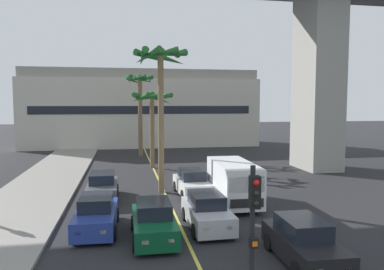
# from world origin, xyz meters

# --- Properties ---
(lane_stripe_center) EXTENTS (0.14, 56.00, 0.01)m
(lane_stripe_center) POSITION_xyz_m (0.00, 24.00, 0.00)
(lane_stripe_center) COLOR #DBCC4C
(lane_stripe_center) RESTS_ON ground
(pier_building_backdrop) EXTENTS (30.27, 8.04, 10.01)m
(pier_building_backdrop) POSITION_xyz_m (0.00, 51.26, 4.94)
(pier_building_backdrop) COLOR beige
(pier_building_backdrop) RESTS_ON ground
(car_queue_front) EXTENTS (1.86, 4.12, 1.56)m
(car_queue_front) POSITION_xyz_m (1.17, 16.64, 0.72)
(car_queue_front) COLOR #B7BABF
(car_queue_front) RESTS_ON ground
(car_queue_second) EXTENTS (1.85, 4.11, 1.56)m
(car_queue_second) POSITION_xyz_m (-3.79, 22.67, 0.72)
(car_queue_second) COLOR #4C5156
(car_queue_second) RESTS_ON ground
(car_queue_third) EXTENTS (1.84, 4.10, 1.56)m
(car_queue_third) POSITION_xyz_m (-1.32, 15.65, 0.72)
(car_queue_third) COLOR #0C4728
(car_queue_third) RESTS_ON ground
(car_queue_fourth) EXTENTS (1.94, 4.15, 1.56)m
(car_queue_fourth) POSITION_xyz_m (-3.74, 17.07, 0.72)
(car_queue_fourth) COLOR navy
(car_queue_fourth) RESTS_ON ground
(car_queue_fifth) EXTENTS (1.96, 4.16, 1.56)m
(car_queue_fifth) POSITION_xyz_m (1.60, 22.78, 0.72)
(car_queue_fifth) COLOR white
(car_queue_fifth) RESTS_ON ground
(car_queue_sixth) EXTENTS (1.93, 4.15, 1.56)m
(car_queue_sixth) POSITION_xyz_m (3.71, 12.34, 0.72)
(car_queue_sixth) COLOR black
(car_queue_sixth) RESTS_ON ground
(delivery_van) EXTENTS (2.27, 5.30, 2.36)m
(delivery_van) POSITION_xyz_m (3.51, 20.29, 1.29)
(delivery_van) COLOR white
(delivery_van) RESTS_ON ground
(traffic_light_median_near) EXTENTS (0.24, 0.37, 4.20)m
(traffic_light_median_near) POSITION_xyz_m (0.44, 8.48, 2.71)
(traffic_light_median_near) COLOR black
(traffic_light_median_near) RESTS_ON ground
(palm_tree_near_median) EXTENTS (3.70, 3.73, 6.69)m
(palm_tree_near_median) POSITION_xyz_m (-0.04, 33.04, 5.49)
(palm_tree_near_median) COLOR brown
(palm_tree_near_median) RESTS_ON ground
(palm_tree_mid_median) EXTENTS (3.07, 3.20, 8.74)m
(palm_tree_mid_median) POSITION_xyz_m (-0.74, 40.79, 6.60)
(palm_tree_mid_median) COLOR brown
(palm_tree_mid_median) RESTS_ON ground
(palm_tree_far_median) EXTENTS (3.45, 3.48, 9.12)m
(palm_tree_far_median) POSITION_xyz_m (-0.20, 23.87, 7.51)
(palm_tree_far_median) COLOR brown
(palm_tree_far_median) RESTS_ON ground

